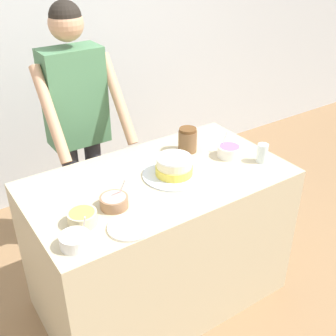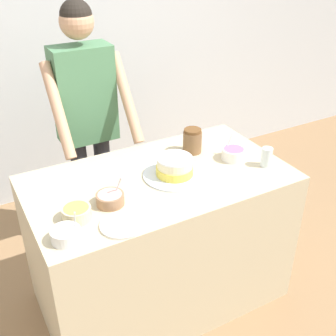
{
  "view_description": "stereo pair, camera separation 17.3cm",
  "coord_description": "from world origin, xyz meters",
  "px_view_note": "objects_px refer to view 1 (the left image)",
  "views": [
    {
      "loc": [
        -1.07,
        -1.27,
        2.12
      ],
      "look_at": [
        0.03,
        0.37,
        0.97
      ],
      "focal_mm": 45.0,
      "sensor_mm": 36.0,
      "label": 1
    },
    {
      "loc": [
        -0.92,
        -1.36,
        2.12
      ],
      "look_at": [
        0.03,
        0.37,
        0.97
      ],
      "focal_mm": 45.0,
      "sensor_mm": 36.0,
      "label": 2
    }
  ],
  "objects_px": {
    "cake": "(174,168)",
    "frosting_bowl_purple": "(229,151)",
    "frosting_bowl_yellow": "(82,217)",
    "frosting_bowl_pink": "(114,201)",
    "drinking_glass": "(262,153)",
    "stoneware_jar": "(188,140)",
    "frosting_bowl_white": "(75,240)",
    "ceramic_plate": "(130,227)",
    "person_baker": "(77,111)"
  },
  "relations": [
    {
      "from": "cake",
      "to": "drinking_glass",
      "type": "bearing_deg",
      "value": -17.17
    },
    {
      "from": "frosting_bowl_pink",
      "to": "frosting_bowl_purple",
      "type": "relative_size",
      "value": 1.12
    },
    {
      "from": "frosting_bowl_yellow",
      "to": "frosting_bowl_white",
      "type": "bearing_deg",
      "value": -125.56
    },
    {
      "from": "ceramic_plate",
      "to": "stoneware_jar",
      "type": "xyz_separation_m",
      "value": [
        0.68,
        0.47,
        0.07
      ]
    },
    {
      "from": "person_baker",
      "to": "stoneware_jar",
      "type": "distance_m",
      "value": 0.76
    },
    {
      "from": "stoneware_jar",
      "to": "frosting_bowl_white",
      "type": "bearing_deg",
      "value": -154.28
    },
    {
      "from": "frosting_bowl_white",
      "to": "ceramic_plate",
      "type": "height_order",
      "value": "frosting_bowl_white"
    },
    {
      "from": "frosting_bowl_white",
      "to": "frosting_bowl_purple",
      "type": "xyz_separation_m",
      "value": [
        1.1,
        0.25,
        0.0
      ]
    },
    {
      "from": "ceramic_plate",
      "to": "stoneware_jar",
      "type": "distance_m",
      "value": 0.83
    },
    {
      "from": "drinking_glass",
      "to": "frosting_bowl_purple",
      "type": "bearing_deg",
      "value": 126.55
    },
    {
      "from": "ceramic_plate",
      "to": "frosting_bowl_yellow",
      "type": "bearing_deg",
      "value": 137.02
    },
    {
      "from": "person_baker",
      "to": "ceramic_plate",
      "type": "bearing_deg",
      "value": -101.44
    },
    {
      "from": "frosting_bowl_pink",
      "to": "frosting_bowl_white",
      "type": "bearing_deg",
      "value": -148.88
    },
    {
      "from": "frosting_bowl_pink",
      "to": "frosting_bowl_purple",
      "type": "distance_m",
      "value": 0.83
    },
    {
      "from": "drinking_glass",
      "to": "frosting_bowl_white",
      "type": "bearing_deg",
      "value": -175.58
    },
    {
      "from": "person_baker",
      "to": "ceramic_plate",
      "type": "height_order",
      "value": "person_baker"
    },
    {
      "from": "frosting_bowl_white",
      "to": "ceramic_plate",
      "type": "bearing_deg",
      "value": -5.46
    },
    {
      "from": "drinking_glass",
      "to": "cake",
      "type": "bearing_deg",
      "value": 162.83
    },
    {
      "from": "frosting_bowl_yellow",
      "to": "cake",
      "type": "bearing_deg",
      "value": 11.63
    },
    {
      "from": "cake",
      "to": "ceramic_plate",
      "type": "xyz_separation_m",
      "value": [
        -0.44,
        -0.28,
        -0.04
      ]
    },
    {
      "from": "person_baker",
      "to": "frosting_bowl_white",
      "type": "distance_m",
      "value": 1.16
    },
    {
      "from": "frosting_bowl_yellow",
      "to": "ceramic_plate",
      "type": "distance_m",
      "value": 0.23
    },
    {
      "from": "frosting_bowl_white",
      "to": "frosting_bowl_purple",
      "type": "bearing_deg",
      "value": 12.88
    },
    {
      "from": "person_baker",
      "to": "ceramic_plate",
      "type": "relative_size",
      "value": 8.36
    },
    {
      "from": "ceramic_plate",
      "to": "cake",
      "type": "bearing_deg",
      "value": 32.32
    },
    {
      "from": "cake",
      "to": "frosting_bowl_purple",
      "type": "relative_size",
      "value": 2.55
    },
    {
      "from": "drinking_glass",
      "to": "ceramic_plate",
      "type": "relative_size",
      "value": 0.54
    },
    {
      "from": "frosting_bowl_yellow",
      "to": "frosting_bowl_pink",
      "type": "xyz_separation_m",
      "value": [
        0.19,
        0.04,
        -0.0
      ]
    },
    {
      "from": "drinking_glass",
      "to": "stoneware_jar",
      "type": "distance_m",
      "value": 0.45
    },
    {
      "from": "drinking_glass",
      "to": "ceramic_plate",
      "type": "distance_m",
      "value": 0.97
    },
    {
      "from": "stoneware_jar",
      "to": "frosting_bowl_pink",
      "type": "bearing_deg",
      "value": -156.73
    },
    {
      "from": "cake",
      "to": "frosting_bowl_purple",
      "type": "distance_m",
      "value": 0.4
    },
    {
      "from": "frosting_bowl_white",
      "to": "frosting_bowl_yellow",
      "type": "bearing_deg",
      "value": 54.44
    },
    {
      "from": "frosting_bowl_yellow",
      "to": "drinking_glass",
      "type": "xyz_separation_m",
      "value": [
        1.12,
        -0.04,
        0.02
      ]
    },
    {
      "from": "frosting_bowl_yellow",
      "to": "person_baker",
      "type": "bearing_deg",
      "value": 67.44
    },
    {
      "from": "frosting_bowl_yellow",
      "to": "ceramic_plate",
      "type": "xyz_separation_m",
      "value": [
        0.17,
        -0.15,
        -0.03
      ]
    },
    {
      "from": "person_baker",
      "to": "stoneware_jar",
      "type": "height_order",
      "value": "person_baker"
    },
    {
      "from": "frosting_bowl_white",
      "to": "frosting_bowl_purple",
      "type": "distance_m",
      "value": 1.13
    },
    {
      "from": "frosting_bowl_yellow",
      "to": "frosting_bowl_white",
      "type": "height_order",
      "value": "frosting_bowl_white"
    },
    {
      "from": "frosting_bowl_white",
      "to": "frosting_bowl_purple",
      "type": "height_order",
      "value": "frosting_bowl_white"
    },
    {
      "from": "cake",
      "to": "frosting_bowl_pink",
      "type": "distance_m",
      "value": 0.43
    },
    {
      "from": "person_baker",
      "to": "frosting_bowl_purple",
      "type": "bearing_deg",
      "value": -52.0
    },
    {
      "from": "stoneware_jar",
      "to": "ceramic_plate",
      "type": "bearing_deg",
      "value": -144.94
    },
    {
      "from": "person_baker",
      "to": "frosting_bowl_white",
      "type": "height_order",
      "value": "person_baker"
    },
    {
      "from": "person_baker",
      "to": "cake",
      "type": "height_order",
      "value": "person_baker"
    },
    {
      "from": "stoneware_jar",
      "to": "frosting_bowl_purple",
      "type": "bearing_deg",
      "value": -50.01
    },
    {
      "from": "cake",
      "to": "frosting_bowl_purple",
      "type": "bearing_deg",
      "value": -0.36
    },
    {
      "from": "person_baker",
      "to": "frosting_bowl_pink",
      "type": "distance_m",
      "value": 0.91
    },
    {
      "from": "cake",
      "to": "stoneware_jar",
      "type": "xyz_separation_m",
      "value": [
        0.24,
        0.2,
        0.03
      ]
    },
    {
      "from": "cake",
      "to": "ceramic_plate",
      "type": "height_order",
      "value": "cake"
    }
  ]
}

